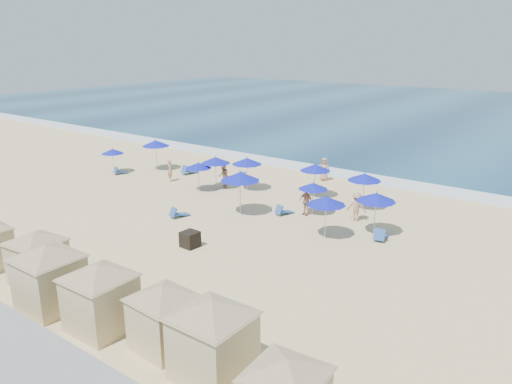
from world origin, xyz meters
TOP-DOWN VIEW (x-y plane):
  - ground at (0.00, 0.00)m, footprint 160.00×160.00m
  - ocean at (0.00, 55.00)m, footprint 160.00×80.00m
  - surf_line at (0.00, 15.50)m, footprint 160.00×2.50m
  - trash_bin at (2.47, -2.30)m, footprint 0.85×0.85m
  - cabana_1 at (0.01, -9.13)m, footprint 4.22×4.22m
  - cabana_2 at (2.36, -9.97)m, footprint 4.68×4.68m
  - cabana_3 at (5.22, -9.73)m, footprint 4.52×4.52m
  - cabana_4 at (7.93, -9.15)m, footprint 4.09×4.09m
  - cabana_5 at (10.29, -9.31)m, footprint 4.64×4.64m
  - umbrella_0 at (-12.92, 4.89)m, footprint 1.79×1.79m
  - umbrella_1 at (-10.98, 7.70)m, footprint 2.23×2.23m
  - umbrella_2 at (-4.05, 5.33)m, footprint 1.86×1.86m
  - umbrella_3 at (-3.51, 6.55)m, footprint 2.09×2.09m
  - umbrella_4 at (-1.47, 7.54)m, footprint 2.12×2.12m
  - umbrella_5 at (1.35, 3.25)m, footprint 2.40×2.40m
  - umbrella_6 at (3.20, 8.97)m, footprint 2.08×2.08m
  - umbrella_7 at (4.92, 5.83)m, footprint 1.82×1.82m
  - umbrella_8 at (6.93, 8.62)m, footprint 2.10×2.10m
  - umbrella_9 at (9.29, 5.02)m, footprint 2.15×2.15m
  - umbrella_10 at (7.37, 3.01)m, footprint 2.10×2.10m
  - beach_chair_0 at (-12.25, 4.88)m, footprint 0.82×1.24m
  - beach_chair_1 at (-7.90, 8.19)m, footprint 0.87×1.47m
  - beach_chair_2 at (-3.52, 9.75)m, footprint 0.88×1.24m
  - beach_chair_3 at (-1.26, 0.50)m, footprint 0.82×1.32m
  - beach_chair_4 at (3.51, 4.69)m, footprint 0.87×1.31m
  - beach_chair_5 at (9.92, 4.47)m, footprint 0.82×1.41m
  - beachgoer_0 at (-7.51, 5.90)m, footprint 0.71×0.69m
  - beachgoer_1 at (-3.13, 6.92)m, footprint 1.08×1.12m
  - beachgoer_2 at (4.63, 5.50)m, footprint 1.05×0.57m
  - beachgoer_3 at (7.55, 6.38)m, footprint 1.24×0.89m
  - beachgoer_4 at (1.66, 13.00)m, footprint 0.97×0.76m

SIDE VIEW (x-z plane):
  - ground at x=0.00m, z-range 0.00..0.00m
  - ocean at x=0.00m, z-range 0.00..0.06m
  - surf_line at x=0.00m, z-range 0.00..0.08m
  - beach_chair_0 at x=-12.25m, z-range -0.10..0.53m
  - beach_chair_2 at x=-3.52m, z-range -0.10..0.53m
  - beach_chair_4 at x=3.51m, z-range -0.10..0.56m
  - beach_chair_3 at x=-1.26m, z-range -0.10..0.57m
  - beach_chair_5 at x=9.92m, z-range -0.11..0.62m
  - beach_chair_1 at x=-7.90m, z-range -0.12..0.64m
  - trash_bin at x=2.47m, z-range 0.00..0.82m
  - beachgoer_0 at x=-7.51m, z-range 0.00..1.65m
  - beachgoer_2 at x=4.63m, z-range 0.00..1.70m
  - beachgoer_3 at x=7.55m, z-range 0.00..1.73m
  - beachgoer_4 at x=1.66m, z-range 0.00..1.76m
  - beachgoer_1 at x=-3.13m, z-range 0.00..1.82m
  - cabana_4 at x=7.93m, z-range 0.19..2.76m
  - cabana_1 at x=0.01m, z-range 0.19..2.85m
  - cabana_3 at x=5.22m, z-range 0.21..3.04m
  - cabana_5 at x=10.29m, z-range 0.21..3.12m
  - cabana_2 at x=2.36m, z-range 0.21..3.15m
  - umbrella_0 at x=-12.92m, z-range 0.75..2.78m
  - umbrella_7 at x=4.92m, z-range 0.76..2.83m
  - umbrella_2 at x=-4.05m, z-range 0.78..2.89m
  - umbrella_6 at x=3.20m, z-range 0.87..3.23m
  - umbrella_3 at x=-3.51m, z-range 0.87..3.25m
  - umbrella_10 at x=7.37m, z-range 0.88..3.26m
  - umbrella_8 at x=6.93m, z-range 0.88..3.27m
  - umbrella_4 at x=-1.47m, z-range 0.89..3.30m
  - umbrella_9 at x=9.29m, z-range 0.90..3.35m
  - umbrella_1 at x=-10.98m, z-range 0.93..3.47m
  - umbrella_5 at x=1.35m, z-range 1.00..3.74m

